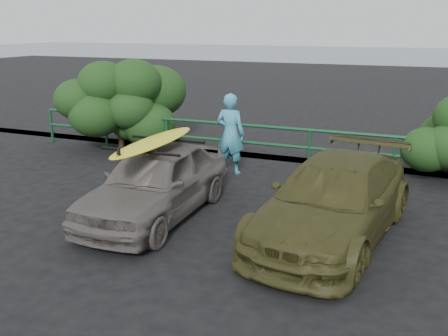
% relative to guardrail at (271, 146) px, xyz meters
% --- Properties ---
extents(ground, '(80.00, 80.00, 0.00)m').
position_rel_guardrail_xyz_m(ground, '(0.00, -5.00, -0.52)').
color(ground, black).
extents(ocean, '(200.00, 200.00, 0.00)m').
position_rel_guardrail_xyz_m(ocean, '(0.00, 55.00, -0.52)').
color(ocean, slate).
rests_on(ocean, ground).
extents(guardrail, '(14.00, 0.08, 1.04)m').
position_rel_guardrail_xyz_m(guardrail, '(0.00, 0.00, 0.00)').
color(guardrail, '#154B28').
rests_on(guardrail, ground).
extents(shrub_left, '(3.20, 2.40, 2.33)m').
position_rel_guardrail_xyz_m(shrub_left, '(-4.80, 0.40, 0.65)').
color(shrub_left, '#1E4218').
rests_on(shrub_left, ground).
extents(sedan, '(1.65, 3.99, 1.35)m').
position_rel_guardrail_xyz_m(sedan, '(-0.94, -4.19, 0.16)').
color(sedan, '#5F5955').
rests_on(sedan, ground).
extents(olive_vehicle, '(2.48, 4.79, 1.33)m').
position_rel_guardrail_xyz_m(olive_vehicle, '(2.31, -3.91, 0.14)').
color(olive_vehicle, '#403E1C').
rests_on(olive_vehicle, ground).
extents(man, '(0.73, 0.50, 1.95)m').
position_rel_guardrail_xyz_m(man, '(-0.70, -1.02, 0.45)').
color(man, '#40A0C0').
rests_on(man, ground).
extents(roof_rack, '(1.56, 1.10, 0.05)m').
position_rel_guardrail_xyz_m(roof_rack, '(-0.94, -4.19, 0.86)').
color(roof_rack, black).
rests_on(roof_rack, sedan).
extents(surfboard, '(0.62, 2.80, 0.08)m').
position_rel_guardrail_xyz_m(surfboard, '(-0.94, -4.19, 0.92)').
color(surfboard, yellow).
rests_on(surfboard, roof_rack).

